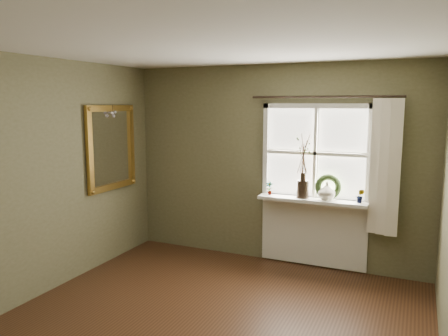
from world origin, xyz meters
TOP-DOWN VIEW (x-y plane):
  - ceiling at (0.00, 0.00)m, footprint 4.50×4.50m
  - wall_back at (0.00, 2.30)m, footprint 4.00×0.10m
  - wall_left at (-2.05, 0.00)m, footprint 0.10×4.50m
  - window_frame at (0.55, 2.23)m, footprint 1.36×0.06m
  - window_sill at (0.55, 2.12)m, footprint 1.36×0.26m
  - window_apron at (0.55, 2.23)m, footprint 1.36×0.04m
  - dark_jug at (0.43, 2.12)m, footprint 0.16×0.16m
  - cream_vase at (0.73, 2.12)m, footprint 0.27×0.27m
  - wreath at (0.74, 2.16)m, footprint 0.34×0.20m
  - potted_plant_left at (-0.01, 2.12)m, footprint 0.09×0.06m
  - potted_plant_right at (1.13, 2.12)m, footprint 0.10×0.09m
  - curtain at (1.39, 2.13)m, footprint 0.36×0.12m
  - curtain_rod at (0.65, 2.17)m, footprint 1.84×0.03m
  - gilt_mirror at (-1.96, 1.41)m, footprint 0.10×0.93m

SIDE VIEW (x-z plane):
  - window_apron at x=0.55m, z-range 0.02..0.90m
  - window_sill at x=0.55m, z-range 0.88..0.92m
  - potted_plant_right at x=1.13m, z-range 0.92..1.09m
  - potted_plant_left at x=-0.01m, z-range 0.92..1.10m
  - cream_vase at x=0.73m, z-range 0.92..1.14m
  - dark_jug at x=0.43m, z-range 0.92..1.15m
  - wreath at x=0.74m, z-range 0.88..1.21m
  - wall_back at x=0.00m, z-range 0.00..2.60m
  - wall_left at x=-2.05m, z-range 0.00..2.60m
  - curtain at x=1.39m, z-range 0.57..2.16m
  - window_frame at x=0.55m, z-range 0.86..2.10m
  - gilt_mirror at x=-1.96m, z-range 0.97..2.08m
  - curtain_rod at x=0.65m, z-range 2.16..2.20m
  - ceiling at x=0.00m, z-range 2.60..2.60m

